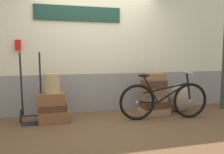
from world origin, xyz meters
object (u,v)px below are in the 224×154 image
at_px(suitcase_0, 55,116).
at_px(suitcase_4, 154,105).
at_px(suitcase_1, 53,108).
at_px(luggage_trolley, 32,106).
at_px(suitcase_3, 154,111).
at_px(suitcase_5, 155,98).
at_px(wicker_basket, 52,83).
at_px(suitcase_2, 51,99).
at_px(bicycle, 164,100).
at_px(suitcase_6, 154,92).
at_px(suitcase_7, 154,84).
at_px(suitcase_8, 154,77).
at_px(burlap_sack, 179,98).

distance_m(suitcase_0, suitcase_4, 1.99).
bearing_deg(suitcase_1, luggage_trolley, 174.13).
xyz_separation_m(suitcase_1, suitcase_3, (2.02, -0.01, -0.20)).
relative_size(suitcase_1, suitcase_5, 1.20).
bearing_deg(wicker_basket, suitcase_0, -13.58).
height_order(suitcase_2, suitcase_5, suitcase_2).
height_order(suitcase_2, bicycle, bicycle).
relative_size(suitcase_6, luggage_trolley, 0.33).
distance_m(suitcase_5, wicker_basket, 2.08).
relative_size(suitcase_7, luggage_trolley, 0.36).
height_order(suitcase_0, suitcase_1, suitcase_1).
height_order(suitcase_7, bicycle, bicycle).
bearing_deg(suitcase_5, luggage_trolley, 176.00).
relative_size(suitcase_8, wicker_basket, 1.09).
relative_size(suitcase_4, suitcase_8, 1.38).
relative_size(suitcase_4, burlap_sack, 0.87).
xyz_separation_m(suitcase_3, suitcase_4, (0.00, -0.01, 0.14)).
relative_size(suitcase_8, burlap_sack, 0.63).
distance_m(suitcase_5, burlap_sack, 0.59).
relative_size(suitcase_0, suitcase_7, 1.19).
relative_size(suitcase_4, bicycle, 0.30).
bearing_deg(suitcase_7, suitcase_4, -85.30).
distance_m(suitcase_2, wicker_basket, 0.28).
bearing_deg(suitcase_3, suitcase_2, 175.18).
distance_m(suitcase_6, burlap_sack, 0.66).
distance_m(suitcase_4, suitcase_5, 0.14).
relative_size(suitcase_6, burlap_sack, 0.69).
xyz_separation_m(suitcase_0, wicker_basket, (-0.03, 0.01, 0.61)).
bearing_deg(suitcase_0, burlap_sack, 0.84).
xyz_separation_m(suitcase_2, suitcase_3, (2.04, -0.01, -0.36)).
xyz_separation_m(suitcase_3, suitcase_5, (0.03, 0.02, 0.28)).
xyz_separation_m(suitcase_1, bicycle, (2.05, -0.36, 0.10)).
distance_m(suitcase_1, suitcase_7, 2.05).
distance_m(suitcase_8, burlap_sack, 0.78).
height_order(suitcase_3, suitcase_5, suitcase_5).
bearing_deg(wicker_basket, suitcase_6, -0.66).
distance_m(suitcase_1, suitcase_4, 2.02).
bearing_deg(bicycle, burlap_sack, 35.00).
height_order(suitcase_1, suitcase_3, suitcase_1).
distance_m(suitcase_0, suitcase_3, 1.99).
relative_size(suitcase_1, suitcase_6, 1.21).
height_order(burlap_sack, bicycle, bicycle).
height_order(luggage_trolley, bicycle, luggage_trolley).
height_order(suitcase_4, suitcase_8, suitcase_8).
height_order(suitcase_7, wicker_basket, wicker_basket).
bearing_deg(suitcase_0, suitcase_7, 0.32).
bearing_deg(wicker_basket, burlap_sack, 1.04).
bearing_deg(bicycle, luggage_trolley, 170.60).
height_order(suitcase_6, suitcase_7, suitcase_7).
bearing_deg(suitcase_1, suitcase_5, -0.19).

